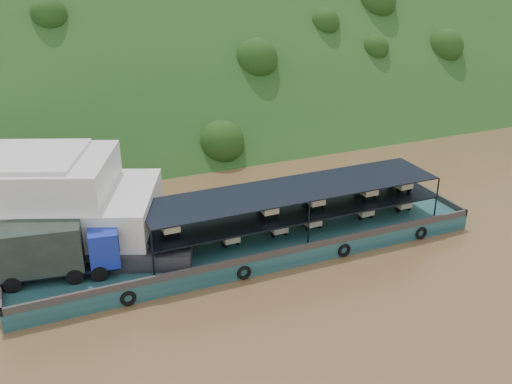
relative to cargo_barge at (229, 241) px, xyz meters
name	(u,v)px	position (x,y,z in m)	size (l,w,h in m)	color
ground	(294,239)	(5.67, 0.44, -1.27)	(160.00, 160.00, 0.00)	brown
hillside	(172,120)	(5.67, 36.44, -1.27)	(140.00, 28.00, 28.00)	#193814
cargo_barge	(229,241)	(0.00, 0.00, 0.00)	(35.04, 7.18, 5.08)	#11363E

